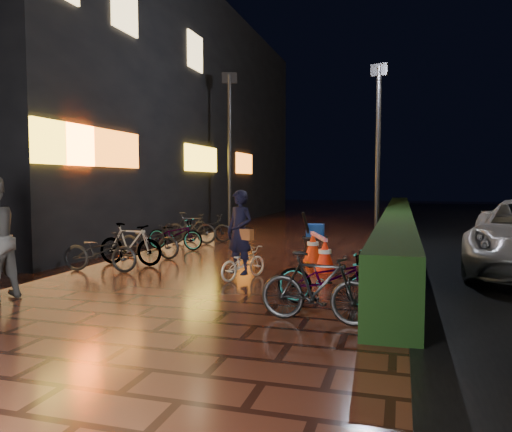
% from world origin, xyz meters
% --- Properties ---
extents(ground, '(80.00, 80.00, 0.00)m').
position_xyz_m(ground, '(0.00, 0.00, 0.00)').
color(ground, '#381911').
rests_on(ground, ground).
extents(hedge, '(0.70, 20.00, 1.00)m').
position_xyz_m(hedge, '(3.30, 8.00, 0.50)').
color(hedge, black).
rests_on(hedge, ground).
extents(storefront_block, '(12.09, 22.00, 9.00)m').
position_xyz_m(storefront_block, '(-9.50, 11.50, 4.50)').
color(storefront_block, black).
rests_on(storefront_block, ground).
extents(lamp_post_hedge, '(0.49, 0.20, 5.09)m').
position_xyz_m(lamp_post_hedge, '(2.72, 7.09, 2.80)').
color(lamp_post_hedge, black).
rests_on(lamp_post_hedge, ground).
extents(lamp_post_sf, '(0.53, 0.24, 5.57)m').
position_xyz_m(lamp_post_sf, '(-2.43, 9.11, 3.07)').
color(lamp_post_sf, black).
rests_on(lamp_post_sf, ground).
extents(cyclist, '(0.84, 1.21, 1.65)m').
position_xyz_m(cyclist, '(0.58, 1.12, 0.61)').
color(cyclist, white).
rests_on(cyclist, ground).
extents(traffic_barrier, '(0.92, 1.65, 0.68)m').
position_xyz_m(traffic_barrier, '(1.72, 2.90, 0.34)').
color(traffic_barrier, '#FF260D').
rests_on(traffic_barrier, ground).
extents(cart_assembly, '(0.58, 0.59, 1.06)m').
position_xyz_m(cart_assembly, '(1.33, 4.73, 0.55)').
color(cart_assembly, black).
rests_on(cart_assembly, ground).
extents(parked_bikes_storefront, '(1.83, 5.88, 0.91)m').
position_xyz_m(parked_bikes_storefront, '(-2.30, 3.72, 0.42)').
color(parked_bikes_storefront, black).
rests_on(parked_bikes_storefront, ground).
extents(parked_bikes_hedge, '(1.60, 1.54, 0.91)m').
position_xyz_m(parked_bikes_hedge, '(2.39, -0.80, 0.43)').
color(parked_bikes_hedge, black).
rests_on(parked_bikes_hedge, ground).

